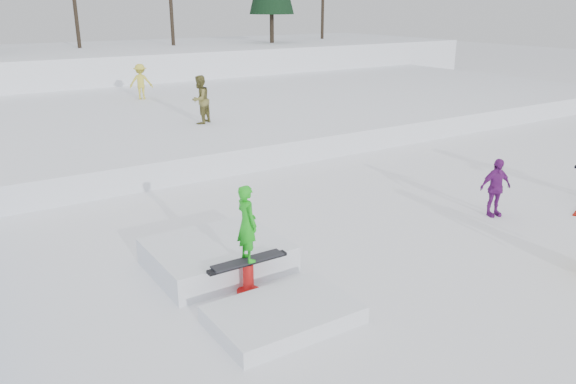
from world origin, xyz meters
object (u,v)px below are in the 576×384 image
walker_ygreen (141,82)px  spectator_purple (495,187)px  walker_olive (200,100)px  jib_rail_feature (234,267)px

walker_ygreen → spectator_purple: 18.10m
walker_olive → walker_ygreen: walker_olive is taller
walker_olive → jib_rail_feature: size_ratio=0.41×
walker_olive → walker_ygreen: size_ratio=1.10×
walker_ygreen → jib_rail_feature: size_ratio=0.37×
spectator_purple → jib_rail_feature: (-7.19, 0.41, -0.44)m
walker_ygreen → spectator_purple: walker_ygreen is taller
jib_rail_feature → walker_ygreen: bearing=76.2°
spectator_purple → jib_rail_feature: 7.21m
spectator_purple → walker_olive: bearing=119.8°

